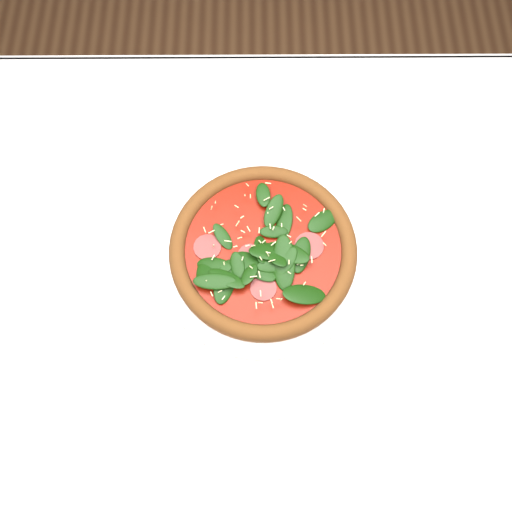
{
  "coord_description": "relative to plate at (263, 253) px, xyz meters",
  "views": [
    {
      "loc": [
        -0.02,
        -0.29,
        1.54
      ],
      "look_at": [
        -0.01,
        0.02,
        0.77
      ],
      "focal_mm": 40.0,
      "sensor_mm": 36.0,
      "label": 1
    }
  ],
  "objects": [
    {
      "name": "ground",
      "position": [
        0.0,
        -0.03,
        -0.76
      ],
      "size": [
        6.0,
        6.0,
        0.0
      ],
      "primitive_type": "plane",
      "color": "brown",
      "rests_on": "ground"
    },
    {
      "name": "plate",
      "position": [
        0.0,
        0.0,
        0.0
      ],
      "size": [
        0.32,
        0.32,
        0.01
      ],
      "color": "white",
      "rests_on": "dining_table"
    },
    {
      "name": "dining_table",
      "position": [
        0.0,
        -0.03,
        -0.11
      ],
      "size": [
        1.21,
        0.81,
        0.75
      ],
      "color": "silver",
      "rests_on": "ground"
    },
    {
      "name": "pizza",
      "position": [
        0.0,
        0.0,
        0.02
      ],
      "size": [
        0.29,
        0.29,
        0.04
      ],
      "rotation": [
        0.0,
        0.0,
        0.06
      ],
      "color": "brown",
      "rests_on": "plate"
    }
  ]
}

